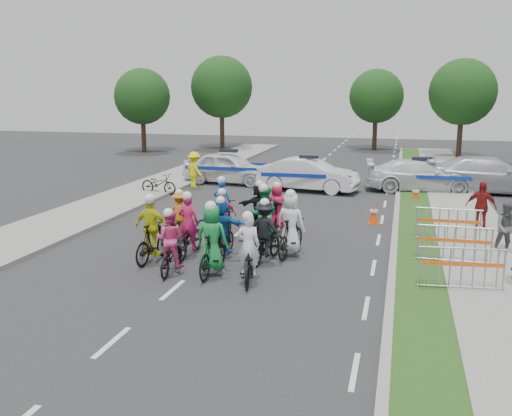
% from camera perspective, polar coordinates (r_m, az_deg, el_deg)
% --- Properties ---
extents(ground, '(90.00, 90.00, 0.00)m').
position_cam_1_polar(ground, '(14.03, -8.32, -8.12)').
color(ground, '#28282B').
rests_on(ground, ground).
extents(curb_right, '(0.20, 60.00, 0.12)m').
position_cam_1_polar(curb_right, '(17.77, 13.62, -3.85)').
color(curb_right, gray).
rests_on(curb_right, ground).
extents(grass_strip, '(1.20, 60.00, 0.11)m').
position_cam_1_polar(grass_strip, '(17.78, 15.88, -3.98)').
color(grass_strip, '#214315').
rests_on(grass_strip, ground).
extents(sidewalk_right, '(2.40, 60.00, 0.13)m').
position_cam_1_polar(sidewalk_right, '(17.92, 21.65, -4.21)').
color(sidewalk_right, gray).
rests_on(sidewalk_right, ground).
extents(sidewalk_left, '(3.00, 60.00, 0.13)m').
position_cam_1_polar(sidewalk_left, '(21.27, -19.38, -1.60)').
color(sidewalk_left, gray).
rests_on(sidewalk_left, ground).
extents(rider_0, '(0.93, 1.88, 1.84)m').
position_cam_1_polar(rider_0, '(14.28, -0.73, -5.07)').
color(rider_0, black).
rests_on(rider_0, ground).
extents(rider_1, '(0.85, 1.91, 1.99)m').
position_cam_1_polar(rider_1, '(14.77, -4.39, -3.88)').
color(rider_1, black).
rests_on(rider_1, ground).
extents(rider_2, '(0.78, 1.77, 1.76)m').
position_cam_1_polar(rider_2, '(15.13, -8.54, -4.04)').
color(rider_2, black).
rests_on(rider_2, ground).
extents(rider_3, '(1.02, 1.90, 1.96)m').
position_cam_1_polar(rider_3, '(16.13, -10.32, -2.76)').
color(rider_3, black).
rests_on(rider_3, ground).
extents(rider_4, '(1.11, 1.89, 1.84)m').
position_cam_1_polar(rider_4, '(15.89, 0.93, -2.93)').
color(rider_4, black).
rests_on(rider_4, ground).
extents(rider_5, '(1.47, 1.76, 1.81)m').
position_cam_1_polar(rider_5, '(16.31, -3.44, -2.37)').
color(rider_5, black).
rests_on(rider_5, ground).
extents(rider_6, '(0.66, 1.87, 1.90)m').
position_cam_1_polar(rider_6, '(16.66, -6.71, -2.61)').
color(rider_6, black).
rests_on(rider_6, ground).
extents(rider_7, '(0.91, 1.95, 1.98)m').
position_cam_1_polar(rider_7, '(16.44, 3.48, -2.25)').
color(rider_7, black).
rests_on(rider_7, ground).
extents(rider_8, '(0.89, 2.01, 1.99)m').
position_cam_1_polar(rider_8, '(17.39, 0.80, -1.56)').
color(rider_8, black).
rests_on(rider_8, ground).
extents(rider_9, '(0.89, 1.68, 1.76)m').
position_cam_1_polar(rider_9, '(17.86, -3.32, -1.38)').
color(rider_9, black).
rests_on(rider_9, ground).
extents(rider_10, '(0.95, 1.66, 1.68)m').
position_cam_1_polar(rider_10, '(18.32, -7.54, -1.21)').
color(rider_10, black).
rests_on(rider_10, ground).
extents(rider_11, '(1.52, 1.82, 1.86)m').
position_cam_1_polar(rider_11, '(18.76, 0.40, -0.41)').
color(rider_11, black).
rests_on(rider_11, ground).
extents(rider_12, '(0.75, 1.89, 1.89)m').
position_cam_1_polar(rider_12, '(19.47, -3.38, -0.45)').
color(rider_12, black).
rests_on(rider_12, ground).
extents(rider_13, '(0.78, 1.72, 1.77)m').
position_cam_1_polar(rider_13, '(19.01, 2.12, -0.53)').
color(rider_13, black).
rests_on(rider_13, ground).
extents(police_car_0, '(4.89, 2.42, 1.60)m').
position_cam_1_polar(police_car_0, '(29.24, -2.72, 4.04)').
color(police_car_0, white).
rests_on(police_car_0, ground).
extents(police_car_1, '(4.91, 2.32, 1.56)m').
position_cam_1_polar(police_car_1, '(27.13, 5.28, 3.34)').
color(police_car_1, white).
rests_on(police_car_1, ground).
extents(police_car_2, '(5.28, 2.55, 1.48)m').
position_cam_1_polar(police_car_2, '(28.02, 16.16, 3.12)').
color(police_car_2, white).
rests_on(police_car_2, ground).
extents(civilian_sedan, '(5.80, 2.42, 1.67)m').
position_cam_1_polar(civilian_sedan, '(28.66, 22.33, 3.08)').
color(civilian_sedan, '#B6B6BB').
rests_on(civilian_sedan, ground).
extents(spectator_1, '(0.78, 0.62, 1.56)m').
position_cam_1_polar(spectator_1, '(18.17, 23.83, -1.85)').
color(spectator_1, '#57575C').
rests_on(spectator_1, ground).
extents(spectator_2, '(1.08, 0.67, 1.71)m').
position_cam_1_polar(spectator_2, '(20.75, 21.57, 0.15)').
color(spectator_2, maroon).
rests_on(spectator_2, ground).
extents(marshal_hiviz, '(1.32, 1.21, 1.78)m').
position_cam_1_polar(marshal_hiviz, '(27.93, -6.17, 3.80)').
color(marshal_hiviz, '#F6EC0C').
rests_on(marshal_hiviz, ground).
extents(barrier_0, '(2.04, 0.70, 1.12)m').
position_cam_1_polar(barrier_0, '(14.37, 19.87, -5.89)').
color(barrier_0, '#A5A8AD').
rests_on(barrier_0, ground).
extents(barrier_1, '(2.00, 0.52, 1.12)m').
position_cam_1_polar(barrier_1, '(16.48, 19.20, -3.61)').
color(barrier_1, '#A5A8AD').
rests_on(barrier_1, ground).
extents(barrier_2, '(2.01, 0.52, 1.12)m').
position_cam_1_polar(barrier_2, '(18.80, 18.64, -1.71)').
color(barrier_2, '#A5A8AD').
rests_on(barrier_2, ground).
extents(cone_0, '(0.40, 0.40, 0.70)m').
position_cam_1_polar(cone_0, '(20.93, 11.69, -0.60)').
color(cone_0, '#F24C0C').
rests_on(cone_0, ground).
extents(cone_1, '(0.40, 0.40, 0.70)m').
position_cam_1_polar(cone_1, '(25.44, 15.68, 1.39)').
color(cone_1, '#F24C0C').
rests_on(cone_1, ground).
extents(parked_bike, '(1.91, 0.93, 0.96)m').
position_cam_1_polar(parked_bike, '(26.63, -9.71, 2.41)').
color(parked_bike, black).
rests_on(parked_bike, ground).
extents(tree_0, '(4.20, 4.20, 6.30)m').
position_cam_1_polar(tree_0, '(44.49, -11.32, 10.87)').
color(tree_0, '#382619').
rests_on(tree_0, ground).
extents(tree_1, '(4.55, 4.55, 6.82)m').
position_cam_1_polar(tree_1, '(42.30, 19.98, 10.84)').
color(tree_1, '#382619').
rests_on(tree_1, ground).
extents(tree_3, '(4.90, 4.90, 7.35)m').
position_cam_1_polar(tree_3, '(46.36, -3.46, 11.97)').
color(tree_3, '#382619').
rests_on(tree_3, ground).
extents(tree_4, '(4.20, 4.20, 6.30)m').
position_cam_1_polar(tree_4, '(46.19, 11.94, 10.87)').
color(tree_4, '#382619').
rests_on(tree_4, ground).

